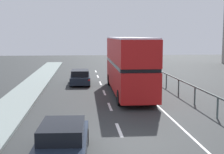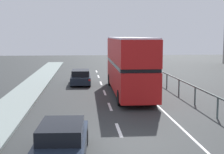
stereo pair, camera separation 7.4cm
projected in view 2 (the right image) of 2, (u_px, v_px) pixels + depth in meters
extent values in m
cube|color=#2D3031|center=(125.00, 146.00, 13.08)|extent=(73.33, 120.00, 0.10)
cube|color=silver|center=(119.00, 130.00, 15.18)|extent=(0.16, 2.26, 0.01)
cube|color=silver|center=(110.00, 107.00, 20.12)|extent=(0.16, 2.26, 0.01)
cube|color=silver|center=(105.00, 93.00, 25.06)|extent=(0.16, 2.26, 0.01)
cube|color=silver|center=(101.00, 83.00, 30.00)|extent=(0.16, 2.26, 0.01)
cube|color=silver|center=(98.00, 76.00, 34.94)|extent=(0.16, 2.26, 0.01)
cube|color=silver|center=(97.00, 71.00, 39.88)|extent=(0.16, 2.26, 0.01)
cube|color=silver|center=(151.00, 100.00, 22.23)|extent=(0.12, 46.00, 0.01)
cube|color=#455654|center=(187.00, 83.00, 22.30)|extent=(0.08, 42.00, 0.08)
cylinder|color=#455654|center=(218.00, 108.00, 17.19)|extent=(0.10, 0.10, 1.14)
cylinder|color=#455654|center=(195.00, 96.00, 20.65)|extent=(0.10, 0.10, 1.14)
cylinder|color=#455654|center=(179.00, 87.00, 24.10)|extent=(0.10, 0.10, 1.14)
cylinder|color=#455654|center=(167.00, 81.00, 27.56)|extent=(0.10, 0.10, 1.14)
cylinder|color=#455654|center=(158.00, 76.00, 31.02)|extent=(0.10, 0.10, 1.14)
cylinder|color=#455654|center=(150.00, 72.00, 34.48)|extent=(0.10, 0.10, 1.14)
cylinder|color=#455654|center=(144.00, 68.00, 37.93)|extent=(0.10, 0.10, 1.14)
cylinder|color=#455654|center=(139.00, 66.00, 41.39)|extent=(0.10, 0.10, 1.14)
cube|color=#B51616|center=(129.00, 77.00, 24.39)|extent=(2.52, 11.44, 1.87)
cube|color=black|center=(129.00, 63.00, 24.26)|extent=(2.54, 10.98, 0.24)
cube|color=#B51616|center=(129.00, 50.00, 24.13)|extent=(2.52, 11.44, 1.69)
cube|color=silver|center=(129.00, 38.00, 24.02)|extent=(2.47, 11.21, 0.10)
cube|color=black|center=(121.00, 68.00, 30.00)|extent=(2.18, 0.06, 1.31)
cube|color=yellow|center=(121.00, 43.00, 29.70)|extent=(1.45, 0.05, 0.28)
cylinder|color=black|center=(110.00, 80.00, 28.66)|extent=(0.29, 1.00, 1.00)
cylinder|color=black|center=(135.00, 79.00, 28.84)|extent=(0.29, 1.00, 1.00)
cylinder|color=black|center=(120.00, 98.00, 20.34)|extent=(0.29, 1.00, 1.00)
cylinder|color=black|center=(154.00, 97.00, 20.52)|extent=(0.29, 1.00, 1.00)
cube|color=#1B2535|center=(62.00, 144.00, 11.68)|extent=(1.91, 4.23, 0.64)
cube|color=black|center=(61.00, 130.00, 11.40)|extent=(1.62, 2.35, 0.51)
cylinder|color=black|center=(47.00, 137.00, 13.03)|extent=(0.23, 0.65, 0.64)
cylinder|color=black|center=(86.00, 137.00, 13.10)|extent=(0.23, 0.65, 0.64)
cube|color=black|center=(81.00, 79.00, 29.39)|extent=(1.76, 4.45, 0.64)
cube|color=black|center=(80.00, 73.00, 29.09)|extent=(1.54, 2.45, 0.51)
cube|color=red|center=(71.00, 80.00, 27.14)|extent=(0.16, 0.06, 0.12)
cube|color=red|center=(89.00, 80.00, 27.27)|extent=(0.16, 0.06, 0.12)
cylinder|color=black|center=(72.00, 79.00, 30.85)|extent=(0.20, 0.64, 0.64)
cylinder|color=black|center=(89.00, 78.00, 30.98)|extent=(0.20, 0.64, 0.64)
cylinder|color=black|center=(71.00, 83.00, 27.84)|extent=(0.20, 0.64, 0.64)
cylinder|color=black|center=(90.00, 83.00, 27.97)|extent=(0.20, 0.64, 0.64)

